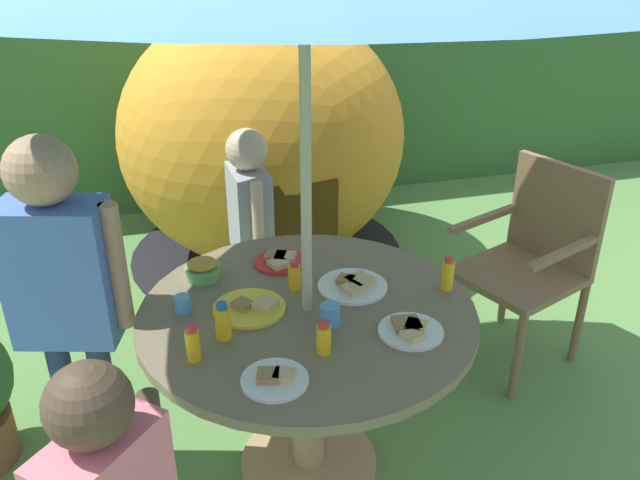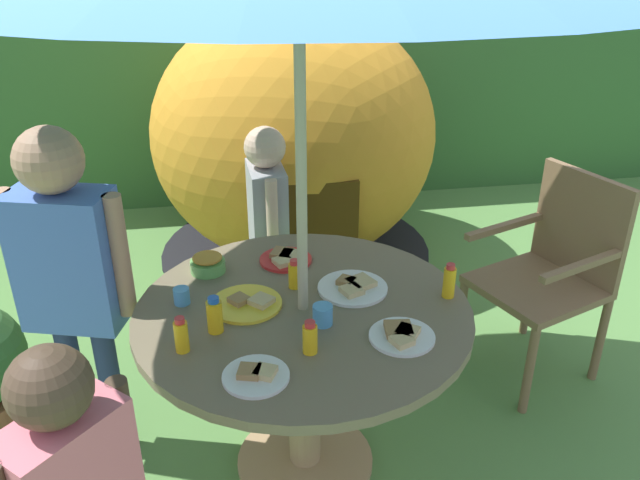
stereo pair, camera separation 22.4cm
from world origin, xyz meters
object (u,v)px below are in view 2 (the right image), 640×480
object	(u,v)px
juice_bottle_center_front	(181,336)
juice_bottle_center_back	(449,281)
cup_near	(323,315)
plate_mid_left	(256,375)
wooden_chair	(554,265)
juice_bottle_near_right	(295,275)
snack_bowl	(208,263)
juice_bottle_far_left	(215,315)
garden_table	(304,345)
plate_mid_right	(286,258)
child_in_grey_shirt	(267,210)
plate_near_left	(402,335)
juice_bottle_far_right	(310,338)
plate_back_edge	(247,303)
plate_front_edge	(353,287)
child_in_blue_shirt	(68,260)
dome_tent	(294,136)
cup_far	(182,296)

from	to	relation	value
juice_bottle_center_front	juice_bottle_center_back	size ratio (longest dim) A/B	0.93
juice_bottle_center_front	cup_near	bearing A→B (deg)	9.62
cup_near	plate_mid_left	bearing A→B (deg)	-133.95
plate_mid_left	juice_bottle_center_back	bearing A→B (deg)	26.24
wooden_chair	juice_bottle_near_right	xyz separation A→B (m)	(-1.23, -0.32, 0.24)
snack_bowl	juice_bottle_far_left	bearing A→B (deg)	-86.96
garden_table	cup_near	xyz separation A→B (m)	(0.05, -0.11, 0.20)
plate_mid_right	juice_bottle_center_front	size ratio (longest dim) A/B	1.69
child_in_grey_shirt	plate_near_left	distance (m)	1.19
plate_mid_right	wooden_chair	bearing A→B (deg)	5.37
plate_near_left	juice_bottle_far_right	bearing A→B (deg)	-175.28
juice_bottle_far_right	juice_bottle_center_back	size ratio (longest dim) A/B	0.86
plate_mid_left	plate_back_edge	bearing A→B (deg)	90.24
snack_bowl	plate_front_edge	xyz separation A→B (m)	(0.53, -0.22, -0.02)
child_in_grey_shirt	juice_bottle_center_front	xyz separation A→B (m)	(-0.36, -1.09, 0.07)
snack_bowl	plate_mid_left	world-z (taller)	snack_bowl
plate_back_edge	juice_bottle_center_back	world-z (taller)	juice_bottle_center_back
garden_table	plate_near_left	world-z (taller)	plate_near_left
child_in_blue_shirt	cup_near	bearing A→B (deg)	-5.65
juice_bottle_center_front	plate_front_edge	bearing A→B (deg)	24.82
snack_bowl	juice_bottle_far_left	xyz separation A→B (m)	(0.02, -0.41, 0.03)
plate_near_left	juice_bottle_far_left	size ratio (longest dim) A/B	1.67
wooden_chair	plate_mid_right	world-z (taller)	wooden_chair
plate_back_edge	juice_bottle_center_back	xyz separation A→B (m)	(0.72, -0.05, 0.05)
garden_table	plate_mid_right	bearing A→B (deg)	93.39
juice_bottle_center_front	juice_bottle_far_left	bearing A→B (deg)	41.44
garden_table	juice_bottle_center_front	xyz separation A→B (m)	(-0.41, -0.19, 0.22)
plate_front_edge	juice_bottle_far_left	xyz separation A→B (m)	(-0.50, -0.19, 0.05)
garden_table	dome_tent	xyz separation A→B (m)	(0.20, 1.86, 0.19)
child_in_grey_shirt	plate_back_edge	size ratio (longest dim) A/B	4.41
juice_bottle_far_right	juice_bottle_center_front	size ratio (longest dim) A/B	0.92
juice_bottle_far_right	juice_bottle_center_back	distance (m)	0.60
plate_back_edge	juice_bottle_far_left	bearing A→B (deg)	-128.33
cup_near	juice_bottle_near_right	bearing A→B (deg)	103.75
plate_mid_left	cup_near	distance (m)	0.35
child_in_blue_shirt	cup_near	world-z (taller)	child_in_blue_shirt
wooden_chair	garden_table	bearing A→B (deg)	-90.00
plate_near_left	juice_bottle_center_back	world-z (taller)	juice_bottle_center_back
juice_bottle_far_right	plate_near_left	bearing A→B (deg)	4.72
plate_front_edge	cup_far	xyz separation A→B (m)	(-0.62, 0.00, 0.02)
child_in_blue_shirt	plate_front_edge	bearing A→B (deg)	8.18
plate_mid_right	cup_far	size ratio (longest dim) A/B	3.48
wooden_chair	plate_back_edge	world-z (taller)	wooden_chair
plate_back_edge	plate_mid_right	world-z (taller)	same
dome_tent	cup_far	xyz separation A→B (m)	(-0.62, -1.76, -0.00)
child_in_grey_shirt	plate_mid_right	world-z (taller)	child_in_grey_shirt
dome_tent	plate_mid_left	bearing A→B (deg)	-99.52
child_in_blue_shirt	plate_front_edge	distance (m)	1.03
juice_bottle_center_front	juice_bottle_near_right	bearing A→B (deg)	39.92
plate_back_edge	juice_bottle_far_left	world-z (taller)	juice_bottle_far_left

